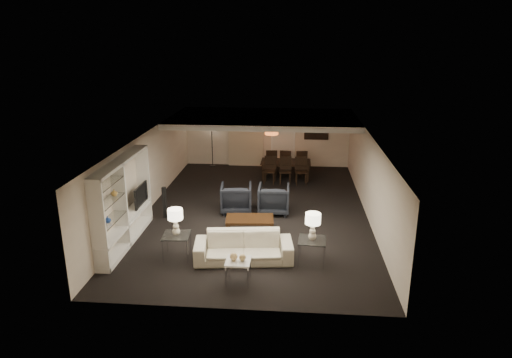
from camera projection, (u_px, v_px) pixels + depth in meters
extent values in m
plane|color=black|center=(256.00, 212.00, 14.67)|extent=(11.00, 11.00, 0.00)
cube|color=silver|center=(256.00, 135.00, 13.91)|extent=(7.00, 11.00, 0.02)
cube|color=beige|center=(267.00, 137.00, 19.52)|extent=(7.00, 0.02, 2.50)
cube|color=beige|center=(233.00, 255.00, 9.06)|extent=(7.00, 0.02, 2.50)
cube|color=beige|center=(147.00, 172.00, 14.57)|extent=(0.02, 11.00, 2.50)
cube|color=beige|center=(369.00, 177.00, 14.01)|extent=(0.02, 11.00, 2.50)
cube|color=silver|center=(264.00, 119.00, 17.27)|extent=(7.00, 4.00, 0.20)
cube|color=beige|center=(246.00, 138.00, 19.53)|extent=(1.50, 0.12, 2.40)
cube|color=silver|center=(283.00, 142.00, 19.49)|extent=(0.90, 0.05, 2.10)
cube|color=#142D38|center=(316.00, 131.00, 19.22)|extent=(0.95, 0.04, 0.65)
cylinder|color=#D8591E|center=(272.00, 131.00, 17.39)|extent=(0.52, 0.52, 0.24)
imported|color=beige|center=(244.00, 247.00, 11.41)|extent=(2.53, 1.23, 0.71)
imported|color=black|center=(236.00, 198.00, 14.57)|extent=(1.06, 1.09, 0.91)
imported|color=black|center=(274.00, 199.00, 14.47)|extent=(0.98, 1.00, 0.91)
sphere|color=#E9C07B|center=(234.00, 257.00, 10.29)|extent=(0.18, 0.18, 0.18)
sphere|color=tan|center=(242.00, 257.00, 10.27)|extent=(0.16, 0.16, 0.16)
imported|color=black|center=(138.00, 195.00, 13.08)|extent=(1.01, 0.13, 0.58)
imported|color=#214192|center=(108.00, 219.00, 11.07)|extent=(0.17, 0.17, 0.17)
imported|color=#AC8239|center=(114.00, 193.00, 11.43)|extent=(0.17, 0.17, 0.17)
cube|color=black|center=(165.00, 203.00, 14.04)|extent=(0.12, 0.12, 0.99)
imported|color=black|center=(286.00, 170.00, 17.97)|extent=(1.96, 1.11, 0.68)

